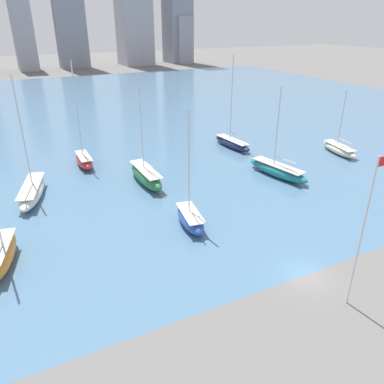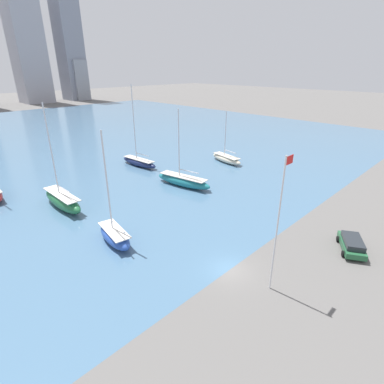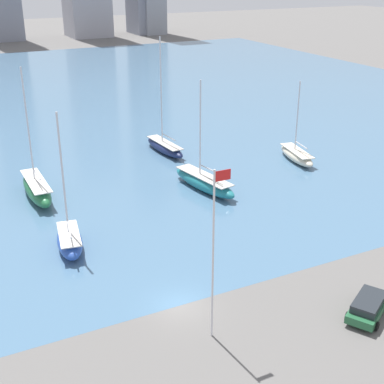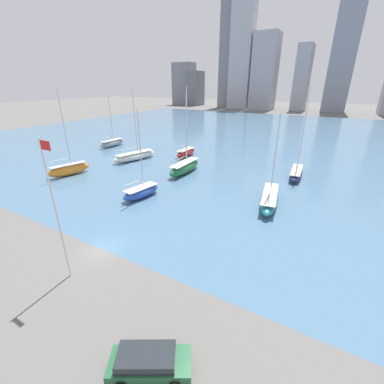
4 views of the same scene
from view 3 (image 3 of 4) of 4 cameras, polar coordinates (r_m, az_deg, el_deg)
ground_plane at (r=42.28m, az=-1.33°, el=-12.03°), size 500.00×500.00×0.00m
harbor_water at (r=105.26m, az=-18.04°, el=8.58°), size 180.00×140.00×0.00m
flag_pole at (r=35.64m, az=2.34°, el=-6.35°), size 1.24×0.14×12.63m
sailboat_green at (r=62.40m, az=-16.22°, el=0.34°), size 2.41×9.99×14.61m
sailboat_cream at (r=73.15m, az=11.09°, el=3.89°), size 3.72×8.62×10.62m
sailboat_teal at (r=62.38m, az=1.29°, el=1.08°), size 4.20×10.87×12.76m
sailboat_navy at (r=75.13m, az=-2.93°, el=4.87°), size 2.83×9.70×15.76m
sailboat_blue at (r=50.63m, az=-12.93°, el=-5.04°), size 3.31×6.91×12.92m
parked_wagon_green at (r=42.90m, az=18.33°, el=-11.42°), size 5.32×4.26×1.56m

